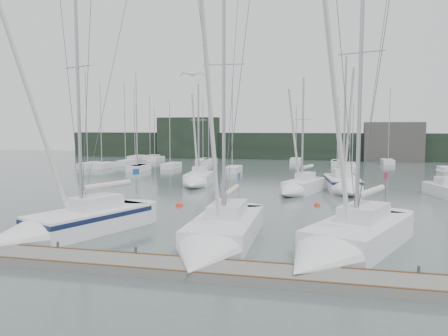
# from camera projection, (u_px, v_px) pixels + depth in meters

# --- Properties ---
(ground) EXTENTS (160.00, 160.00, 0.00)m
(ground) POSITION_uv_depth(u_px,v_px,m) (202.00, 242.00, 23.38)
(ground) COLOR #4C5C59
(ground) RESTS_ON ground
(dock) EXTENTS (24.00, 2.00, 0.40)m
(dock) POSITION_uv_depth(u_px,v_px,m) (170.00, 267.00, 18.51)
(dock) COLOR slate
(dock) RESTS_ON ground
(far_treeline) EXTENTS (90.00, 4.00, 5.00)m
(far_treeline) POSITION_uv_depth(u_px,v_px,m) (292.00, 146.00, 83.26)
(far_treeline) COLOR black
(far_treeline) RESTS_ON ground
(far_building_left) EXTENTS (12.00, 3.00, 8.00)m
(far_building_left) POSITION_uv_depth(u_px,v_px,m) (188.00, 138.00, 85.70)
(far_building_left) COLOR black
(far_building_left) RESTS_ON ground
(far_building_right) EXTENTS (10.00, 3.00, 7.00)m
(far_building_right) POSITION_uv_depth(u_px,v_px,m) (393.00, 142.00, 77.16)
(far_building_right) COLOR #44413E
(far_building_right) RESTS_ON ground
(mast_forest) EXTENTS (59.64, 25.39, 14.73)m
(mast_forest) POSITION_uv_depth(u_px,v_px,m) (248.00, 164.00, 67.61)
(mast_forest) COLOR silver
(mast_forest) RESTS_ON ground
(sailboat_near_left) EXTENTS (6.66, 10.66, 16.04)m
(sailboat_near_left) POSITION_uv_depth(u_px,v_px,m) (60.00, 227.00, 24.09)
(sailboat_near_left) COLOR silver
(sailboat_near_left) RESTS_ON ground
(sailboat_near_center) EXTENTS (3.43, 11.68, 15.99)m
(sailboat_near_center) POSITION_uv_depth(u_px,v_px,m) (216.00, 240.00, 21.66)
(sailboat_near_center) COLOR silver
(sailboat_near_center) RESTS_ON ground
(sailboat_near_right) EXTENTS (7.50, 11.40, 16.49)m
(sailboat_near_right) POSITION_uv_depth(u_px,v_px,m) (342.00, 245.00, 20.52)
(sailboat_near_right) COLOR silver
(sailboat_near_right) RESTS_ON ground
(sailboat_mid_b) EXTENTS (3.32, 7.98, 11.45)m
(sailboat_mid_b) POSITION_uv_depth(u_px,v_px,m) (197.00, 181.00, 45.50)
(sailboat_mid_b) COLOR silver
(sailboat_mid_b) RESTS_ON ground
(sailboat_mid_c) EXTENTS (4.55, 7.84, 11.36)m
(sailboat_mid_c) POSITION_uv_depth(u_px,v_px,m) (298.00, 188.00, 39.92)
(sailboat_mid_c) COLOR silver
(sailboat_mid_c) RESTS_ON ground
(sailboat_mid_d) EXTENTS (3.85, 8.56, 13.63)m
(sailboat_mid_d) POSITION_uv_depth(u_px,v_px,m) (345.00, 186.00, 40.78)
(sailboat_mid_d) COLOR silver
(sailboat_mid_d) RESTS_ON ground
(buoy_a) EXTENTS (0.58, 0.58, 0.58)m
(buoy_a) POSITION_uv_depth(u_px,v_px,m) (179.00, 206.00, 34.03)
(buoy_a) COLOR red
(buoy_a) RESTS_ON ground
(buoy_b) EXTENTS (0.50, 0.50, 0.50)m
(buoy_b) POSITION_uv_depth(u_px,v_px,m) (317.00, 206.00, 34.05)
(buoy_b) COLOR red
(buoy_b) RESTS_ON ground
(seagull) EXTENTS (1.04, 0.55, 0.21)m
(seagull) POSITION_uv_depth(u_px,v_px,m) (193.00, 74.00, 21.61)
(seagull) COLOR white
(seagull) RESTS_ON ground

